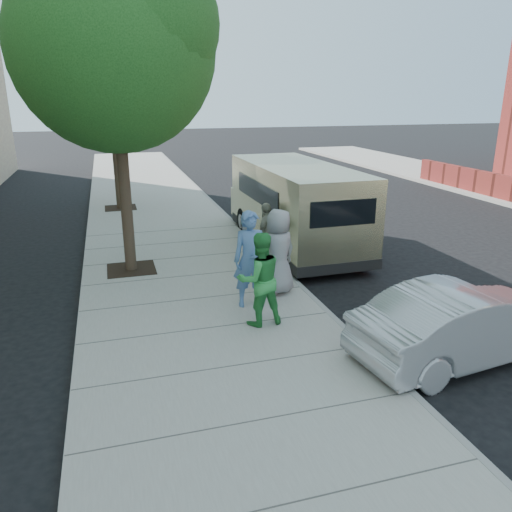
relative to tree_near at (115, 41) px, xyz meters
name	(u,v)px	position (x,y,z in m)	size (l,w,h in m)	color
ground	(242,299)	(2.25, -2.40, -5.55)	(120.00, 120.00, 0.00)	black
sidewalk	(198,301)	(1.25, -2.40, -5.47)	(5.00, 60.00, 0.15)	gray
curb_face	(302,290)	(3.69, -2.40, -5.47)	(0.12, 60.00, 0.16)	gray
tree_near	(115,41)	(0.00, 0.00, 0.00)	(4.62, 4.60, 7.53)	black
tree_far	(111,81)	(0.00, 7.60, -0.66)	(3.92, 3.80, 6.49)	black
parking_meter	(248,234)	(2.63, -1.53, -4.27)	(0.34, 0.21, 1.56)	gray
van	(294,204)	(4.80, 1.12, -4.23)	(2.33, 6.74, 2.49)	#C2BB8B
sedan	(465,323)	(5.24, -6.03, -4.87)	(1.43, 4.10, 1.35)	#A7A9AE
person_officer	(251,259)	(2.27, -3.07, -4.38)	(0.74, 0.49, 2.03)	#5277AE
person_green_shirt	(260,279)	(2.18, -3.98, -4.48)	(0.89, 0.69, 1.84)	green
person_gray_shirt	(278,252)	(3.04, -2.57, -4.44)	(0.94, 0.61, 1.92)	gray
person_striped_polo	(267,233)	(3.45, -0.43, -4.59)	(0.94, 0.39, 1.60)	gray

